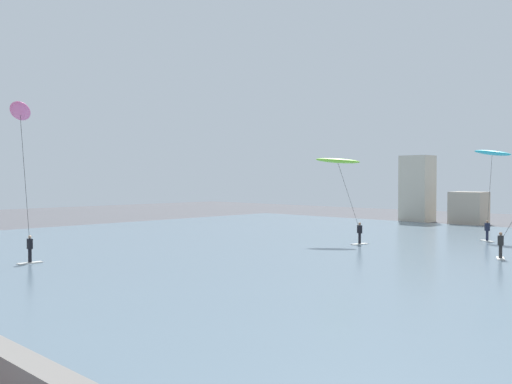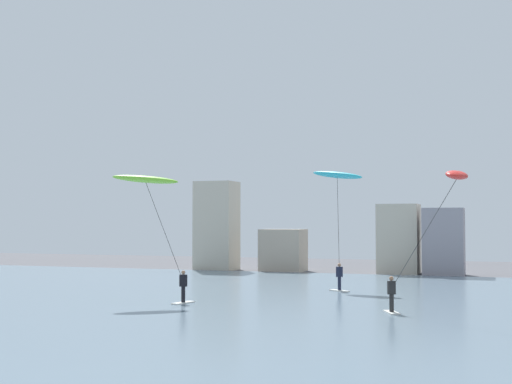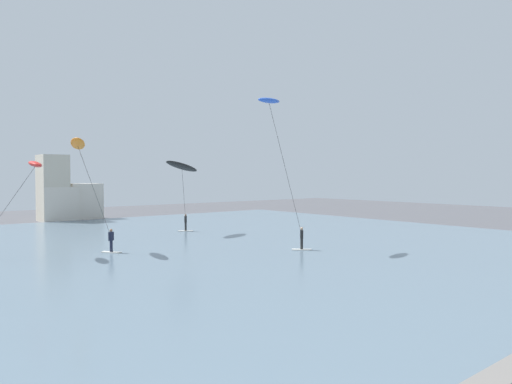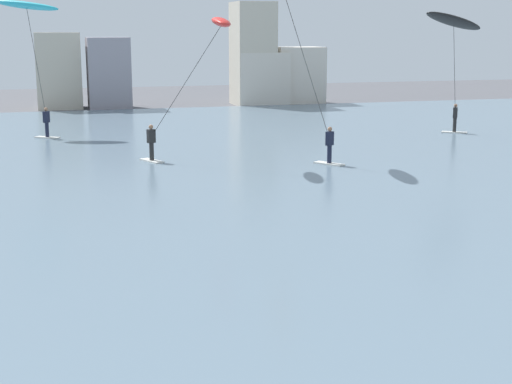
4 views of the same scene
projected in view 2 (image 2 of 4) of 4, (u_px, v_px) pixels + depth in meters
water_bay at (395, 324)px, 28.50m from camera, size 84.00×52.00×0.10m
far_shore_buildings at (444, 237)px, 54.99m from camera, size 37.69×4.49×7.94m
kitesurfer_lime at (149, 188)px, 36.98m from camera, size 4.73×2.98×6.65m
kitesurfer_cyan at (337, 182)px, 44.17m from camera, size 3.82×4.41×7.53m
kitesurfer_red at (447, 194)px, 29.92m from camera, size 4.05×3.18×6.43m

